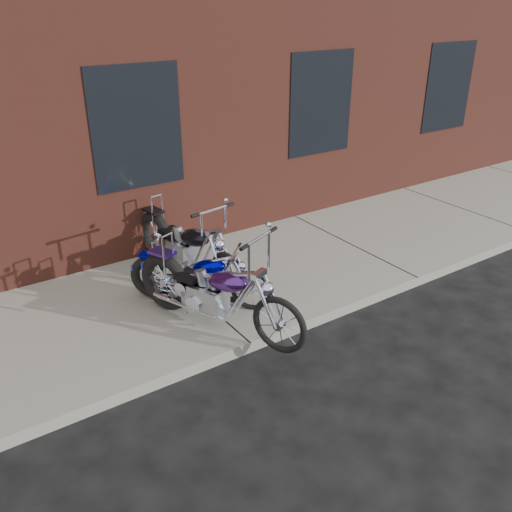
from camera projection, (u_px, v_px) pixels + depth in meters
ground at (250, 353)px, 6.63m from camera, size 120.00×120.00×0.00m
sidewalk at (192, 296)px, 7.72m from camera, size 22.00×3.00×0.15m
chopper_purple at (214, 295)px, 6.69m from camera, size 1.08×2.37×1.41m
chopper_blue at (197, 279)px, 7.27m from camera, size 1.44×1.52×0.87m
chopper_third at (187, 249)px, 7.90m from camera, size 0.66×2.51×1.28m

